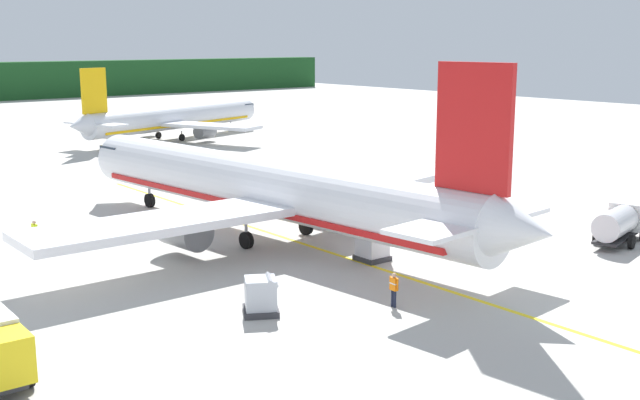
% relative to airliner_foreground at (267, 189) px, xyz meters
% --- Properties ---
extents(ground, '(240.00, 320.00, 0.20)m').
position_rel_airliner_foreground_xyz_m(ground, '(3.64, 25.00, -3.49)').
color(ground, '#B7B5AD').
extents(airliner_foreground, '(34.52, 41.73, 11.90)m').
position_rel_airliner_foreground_xyz_m(airliner_foreground, '(0.00, 0.00, 0.00)').
color(airliner_foreground, white).
rests_on(airliner_foreground, ground).
extents(airliner_mid_apron, '(33.42, 27.95, 9.76)m').
position_rel_airliner_foreground_xyz_m(airliner_mid_apron, '(21.30, 51.94, -0.61)').
color(airliner_mid_apron, silver).
rests_on(airliner_mid_apron, ground).
extents(service_truck_baggage, '(6.15, 3.31, 2.40)m').
position_rel_airliner_foreground_xyz_m(service_truck_baggage, '(17.22, -15.18, -2.00)').
color(service_truck_baggage, white).
rests_on(service_truck_baggage, ground).
extents(cargo_container_near, '(2.28, 2.28, 1.91)m').
position_rel_airliner_foreground_xyz_m(cargo_container_near, '(-8.66, -11.76, -2.49)').
color(cargo_container_near, '#333338').
rests_on(cargo_container_near, ground).
extents(cargo_container_mid, '(1.72, 1.72, 2.12)m').
position_rel_airliner_foreground_xyz_m(cargo_container_mid, '(1.89, -8.14, -2.39)').
color(cargo_container_mid, '#333338').
rests_on(cargo_container_mid, ground).
extents(crew_marshaller, '(0.29, 0.62, 1.75)m').
position_rel_airliner_foreground_xyz_m(crew_marshaller, '(-12.77, 7.55, -2.35)').
color(crew_marshaller, '#191E33').
rests_on(crew_marshaller, ground).
extents(crew_loader_left, '(0.26, 0.63, 1.74)m').
position_rel_airliner_foreground_xyz_m(crew_loader_left, '(-3.00, -15.03, -2.36)').
color(crew_loader_left, '#191E33').
rests_on(crew_loader_left, ground).
extents(apron_guide_line, '(0.30, 60.00, 0.01)m').
position_rel_airliner_foreground_xyz_m(apron_guide_line, '(1.04, -4.43, -3.39)').
color(apron_guide_line, yellow).
rests_on(apron_guide_line, ground).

